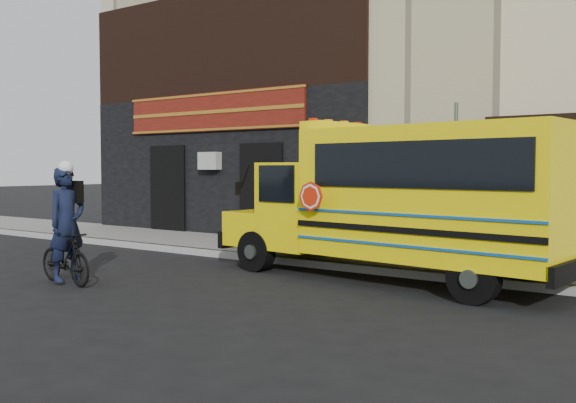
% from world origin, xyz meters
% --- Properties ---
extents(ground, '(120.00, 120.00, 0.00)m').
position_xyz_m(ground, '(0.00, 0.00, 0.00)').
color(ground, black).
rests_on(ground, ground).
extents(curb, '(40.00, 0.20, 0.15)m').
position_xyz_m(curb, '(0.00, 2.60, 0.07)').
color(curb, '#9A9B95').
rests_on(curb, ground).
extents(sidewalk, '(40.00, 3.00, 0.15)m').
position_xyz_m(sidewalk, '(0.00, 4.10, 0.07)').
color(sidewalk, slate).
rests_on(sidewalk, ground).
extents(building, '(20.00, 10.70, 12.00)m').
position_xyz_m(building, '(-0.04, 10.45, 6.13)').
color(building, beige).
rests_on(building, sidewalk).
extents(school_bus, '(7.10, 2.90, 2.92)m').
position_xyz_m(school_bus, '(2.59, 2.14, 1.51)').
color(school_bus, black).
rests_on(school_bus, ground).
extents(sign_pole, '(0.07, 0.28, 3.25)m').
position_xyz_m(sign_pole, '(3.13, 3.08, 1.79)').
color(sign_pole, '#48514A').
rests_on(sign_pole, ground).
extents(bicycle, '(1.63, 0.62, 0.96)m').
position_xyz_m(bicycle, '(-2.19, -1.55, 0.48)').
color(bicycle, black).
rests_on(bicycle, ground).
extents(cyclist, '(0.53, 0.76, 2.02)m').
position_xyz_m(cyclist, '(-2.23, -1.47, 1.01)').
color(cyclist, black).
rests_on(cyclist, ground).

